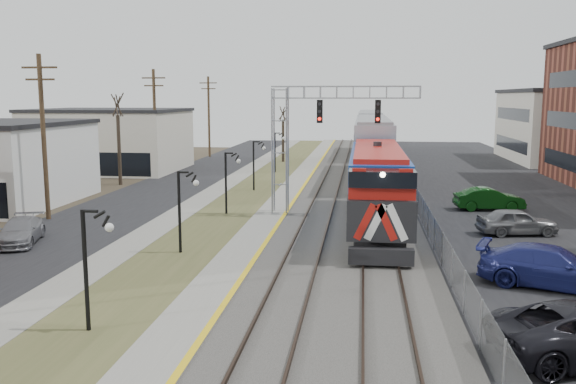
# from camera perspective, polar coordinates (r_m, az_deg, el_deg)

# --- Properties ---
(street_west) EXTENTS (7.00, 120.00, 0.04)m
(street_west) POSITION_cam_1_polar(r_m,az_deg,el_deg) (48.11, -12.68, -0.24)
(street_west) COLOR black
(street_west) RESTS_ON ground
(sidewalk) EXTENTS (2.00, 120.00, 0.08)m
(sidewalk) POSITION_cam_1_polar(r_m,az_deg,el_deg) (46.79, -7.48, -0.33)
(sidewalk) COLOR gray
(sidewalk) RESTS_ON ground
(grass_median) EXTENTS (4.00, 120.00, 0.06)m
(grass_median) POSITION_cam_1_polar(r_m,az_deg,el_deg) (46.14, -3.87, -0.42)
(grass_median) COLOR #474C28
(grass_median) RESTS_ON ground
(platform) EXTENTS (2.00, 120.00, 0.24)m
(platform) POSITION_cam_1_polar(r_m,az_deg,el_deg) (45.66, -0.17, -0.38)
(platform) COLOR gray
(platform) RESTS_ON ground
(ballast_bed) EXTENTS (8.00, 120.00, 0.20)m
(ballast_bed) POSITION_cam_1_polar(r_m,az_deg,el_deg) (45.32, 6.11, -0.53)
(ballast_bed) COLOR #595651
(ballast_bed) RESTS_ON ground
(parking_lot) EXTENTS (16.00, 120.00, 0.04)m
(parking_lot) POSITION_cam_1_polar(r_m,az_deg,el_deg) (46.73, 20.98, -0.88)
(parking_lot) COLOR black
(parking_lot) RESTS_ON ground
(platform_edge) EXTENTS (0.24, 120.00, 0.01)m
(platform_edge) POSITION_cam_1_polar(r_m,az_deg,el_deg) (45.54, 0.92, -0.25)
(platform_edge) COLOR gold
(platform_edge) RESTS_ON platform
(track_near) EXTENTS (1.58, 120.00, 0.15)m
(track_near) POSITION_cam_1_polar(r_m,az_deg,el_deg) (45.36, 3.59, -0.26)
(track_near) COLOR #2D2119
(track_near) RESTS_ON ballast_bed
(track_far) EXTENTS (1.58, 120.00, 0.15)m
(track_far) POSITION_cam_1_polar(r_m,az_deg,el_deg) (45.30, 8.01, -0.34)
(track_far) COLOR #2D2119
(track_far) RESTS_ON ballast_bed
(train) EXTENTS (3.00, 63.05, 5.33)m
(train) POSITION_cam_1_polar(r_m,az_deg,el_deg) (58.76, 7.85, 4.32)
(train) COLOR #133E9F
(train) RESTS_ON ground
(signal_gantry) EXTENTS (9.00, 1.07, 8.15)m
(signal_gantry) POSITION_cam_1_polar(r_m,az_deg,el_deg) (37.91, 1.84, 6.04)
(signal_gantry) COLOR gray
(signal_gantry) RESTS_ON ground
(lampposts) EXTENTS (0.14, 62.14, 4.00)m
(lampposts) POSITION_cam_1_polar(r_m,az_deg,el_deg) (29.80, -9.96, -1.82)
(lampposts) COLOR black
(lampposts) RESTS_ON ground
(utility_poles) EXTENTS (0.28, 80.28, 10.00)m
(utility_poles) POSITION_cam_1_polar(r_m,az_deg,el_deg) (39.71, -21.89, 4.68)
(utility_poles) COLOR #4C3823
(utility_poles) RESTS_ON ground
(fence) EXTENTS (0.04, 120.00, 1.60)m
(fence) POSITION_cam_1_polar(r_m,az_deg,el_deg) (45.35, 11.44, 0.25)
(fence) COLOR gray
(fence) RESTS_ON ground
(bare_trees) EXTENTS (12.30, 42.30, 5.95)m
(bare_trees) POSITION_cam_1_polar(r_m,az_deg,el_deg) (51.83, -12.55, 3.39)
(bare_trees) COLOR #382D23
(bare_trees) RESTS_ON ground
(car_lot_d) EXTENTS (6.03, 3.99, 1.62)m
(car_lot_d) POSITION_cam_1_polar(r_m,az_deg,el_deg) (26.26, 23.45, -6.54)
(car_lot_d) COLOR navy
(car_lot_d) RESTS_ON ground
(car_lot_e) EXTENTS (4.46, 2.37, 1.45)m
(car_lot_e) POSITION_cam_1_polar(r_m,az_deg,el_deg) (35.44, 20.64, -2.66)
(car_lot_e) COLOR slate
(car_lot_e) RESTS_ON ground
(car_lot_f) EXTENTS (4.62, 2.01, 1.48)m
(car_lot_f) POSITION_cam_1_polar(r_m,az_deg,el_deg) (42.53, 18.29, -0.67)
(car_lot_f) COLOR #0B370D
(car_lot_f) RESTS_ON ground
(car_street_b) EXTENTS (3.01, 4.76, 1.28)m
(car_street_b) POSITION_cam_1_polar(r_m,az_deg,el_deg) (34.08, -23.76, -3.43)
(car_street_b) COLOR slate
(car_street_b) RESTS_ON ground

